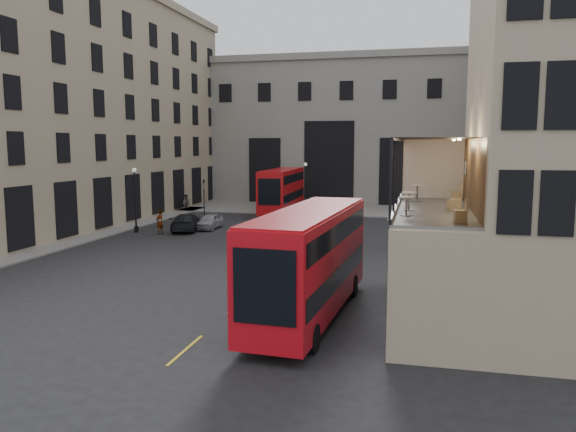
% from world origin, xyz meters
% --- Properties ---
extents(ground, '(140.00, 140.00, 0.00)m').
position_xyz_m(ground, '(0.00, 0.00, 0.00)').
color(ground, black).
rests_on(ground, ground).
extents(host_building_main, '(7.26, 11.40, 15.10)m').
position_xyz_m(host_building_main, '(9.95, 0.00, 7.79)').
color(host_building_main, tan).
rests_on(host_building_main, ground).
extents(host_frontage, '(3.00, 11.00, 4.50)m').
position_xyz_m(host_frontage, '(6.50, 0.00, 2.25)').
color(host_frontage, tan).
rests_on(host_frontage, ground).
extents(cafe_floor, '(3.00, 10.00, 0.10)m').
position_xyz_m(cafe_floor, '(6.50, 0.00, 4.55)').
color(cafe_floor, slate).
rests_on(cafe_floor, host_frontage).
extents(building_left, '(14.60, 50.60, 22.00)m').
position_xyz_m(building_left, '(-26.96, 20.00, 11.38)').
color(building_left, tan).
rests_on(building_left, ground).
extents(gateway, '(35.00, 10.60, 18.00)m').
position_xyz_m(gateway, '(-5.00, 47.99, 9.39)').
color(gateway, gray).
rests_on(gateway, ground).
extents(building_right, '(16.60, 18.60, 20.00)m').
position_xyz_m(building_right, '(20.00, 39.97, 10.39)').
color(building_right, '#A09981').
rests_on(building_right, ground).
extents(pavement_far, '(40.00, 12.00, 0.12)m').
position_xyz_m(pavement_far, '(-6.00, 38.00, 0.06)').
color(pavement_far, slate).
rests_on(pavement_far, ground).
extents(pavement_left, '(8.00, 48.00, 0.12)m').
position_xyz_m(pavement_left, '(-22.00, 12.00, 0.06)').
color(pavement_left, slate).
rests_on(pavement_left, ground).
extents(traffic_light_near, '(0.16, 0.20, 3.80)m').
position_xyz_m(traffic_light_near, '(-1.00, 12.00, 2.42)').
color(traffic_light_near, black).
rests_on(traffic_light_near, ground).
extents(traffic_light_far, '(0.16, 0.20, 3.80)m').
position_xyz_m(traffic_light_far, '(-15.00, 28.00, 2.42)').
color(traffic_light_far, black).
rests_on(traffic_light_far, ground).
extents(street_lamp_a, '(0.36, 0.36, 5.33)m').
position_xyz_m(street_lamp_a, '(-17.00, 18.00, 2.39)').
color(street_lamp_a, black).
rests_on(street_lamp_a, ground).
extents(street_lamp_b, '(0.36, 0.36, 5.33)m').
position_xyz_m(street_lamp_b, '(-6.00, 34.00, 2.39)').
color(street_lamp_b, black).
rests_on(street_lamp_b, ground).
extents(bus_near, '(3.29, 11.59, 4.57)m').
position_xyz_m(bus_near, '(1.52, -1.11, 2.57)').
color(bus_near, red).
rests_on(bus_near, ground).
extents(bus_far, '(3.10, 11.73, 4.64)m').
position_xyz_m(bus_far, '(-8.40, 33.41, 2.61)').
color(bus_far, red).
rests_on(bus_far, ground).
extents(car_a, '(1.60, 3.85, 1.31)m').
position_xyz_m(car_a, '(-11.76, 21.17, 0.65)').
color(car_a, '#94959B').
rests_on(car_a, ground).
extents(car_b, '(4.18, 5.17, 1.65)m').
position_xyz_m(car_b, '(-1.67, 22.91, 0.83)').
color(car_b, '#942109').
rests_on(car_b, ground).
extents(car_c, '(2.95, 5.31, 1.46)m').
position_xyz_m(car_c, '(-13.21, 19.75, 0.73)').
color(car_c, black).
rests_on(car_c, ground).
extents(bicycle, '(1.82, 0.96, 0.91)m').
position_xyz_m(bicycle, '(-6.46, 18.54, 0.45)').
color(bicycle, gray).
rests_on(bicycle, ground).
extents(cyclist, '(0.49, 0.69, 1.78)m').
position_xyz_m(cyclist, '(-5.75, 16.97, 0.89)').
color(cyclist, '#ACDA16').
rests_on(cyclist, ground).
extents(pedestrian_a, '(1.05, 0.94, 1.80)m').
position_xyz_m(pedestrian_a, '(-19.00, 32.73, 0.90)').
color(pedestrian_a, gray).
rests_on(pedestrian_a, ground).
extents(pedestrian_b, '(1.33, 1.07, 1.80)m').
position_xyz_m(pedestrian_b, '(-9.58, 32.40, 0.90)').
color(pedestrian_b, gray).
rests_on(pedestrian_b, ground).
extents(pedestrian_c, '(1.09, 1.00, 1.80)m').
position_xyz_m(pedestrian_c, '(-4.87, 35.44, 0.90)').
color(pedestrian_c, gray).
rests_on(pedestrian_c, ground).
extents(pedestrian_d, '(0.79, 1.04, 1.91)m').
position_xyz_m(pedestrian_d, '(7.33, 30.09, 0.96)').
color(pedestrian_d, gray).
rests_on(pedestrian_d, ground).
extents(pedestrian_e, '(0.67, 0.83, 1.98)m').
position_xyz_m(pedestrian_e, '(-14.59, 17.47, 0.99)').
color(pedestrian_e, gray).
rests_on(pedestrian_e, ground).
extents(cafe_table_near, '(0.58, 0.58, 0.73)m').
position_xyz_m(cafe_table_near, '(5.46, -2.42, 5.08)').
color(cafe_table_near, silver).
rests_on(cafe_table_near, cafe_floor).
extents(cafe_table_mid, '(0.60, 0.60, 0.76)m').
position_xyz_m(cafe_table_mid, '(5.51, -0.70, 5.10)').
color(cafe_table_mid, silver).
rests_on(cafe_table_mid, cafe_floor).
extents(cafe_table_far, '(0.64, 0.64, 0.80)m').
position_xyz_m(cafe_table_far, '(5.79, 3.11, 5.13)').
color(cafe_table_far, silver).
rests_on(cafe_table_far, cafe_floor).
extents(cafe_chair_a, '(0.46, 0.46, 0.83)m').
position_xyz_m(cafe_chair_a, '(7.33, -3.92, 4.85)').
color(cafe_chair_a, tan).
rests_on(cafe_chair_a, cafe_floor).
extents(cafe_chair_b, '(0.44, 0.44, 0.89)m').
position_xyz_m(cafe_chair_b, '(7.38, -0.17, 4.87)').
color(cafe_chair_b, '#D5B47B').
rests_on(cafe_chair_b, cafe_floor).
extents(cafe_chair_c, '(0.40, 0.40, 0.80)m').
position_xyz_m(cafe_chair_c, '(7.23, -0.13, 4.84)').
color(cafe_chair_c, tan).
rests_on(cafe_chair_c, cafe_floor).
extents(cafe_chair_d, '(0.50, 0.50, 0.89)m').
position_xyz_m(cafe_chair_d, '(7.63, 3.86, 4.87)').
color(cafe_chair_d, tan).
rests_on(cafe_chair_d, cafe_floor).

